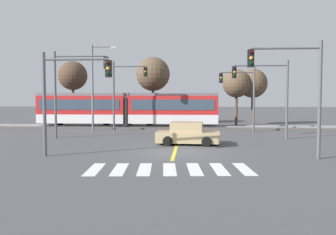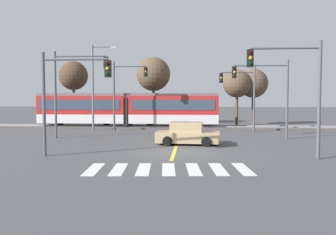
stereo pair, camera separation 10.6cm
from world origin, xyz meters
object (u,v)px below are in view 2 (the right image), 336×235
Objects in this scene: sedan_crossing at (188,134)px; traffic_light_mid_right at (268,86)px; bare_tree_far_west at (73,76)px; bare_tree_far_east at (253,84)px; light_rail_tram at (128,108)px; bare_tree_west at (153,74)px; traffic_light_near_right at (294,81)px; bare_tree_east at (237,84)px; traffic_light_far_left at (125,86)px; traffic_light_near_left at (68,87)px; traffic_light_mid_left at (72,81)px; traffic_light_far_right at (242,89)px; street_lamp_west at (95,82)px.

traffic_light_mid_right reaches higher than sedan_crossing.
bare_tree_far_west is (-13.99, 18.31, 5.03)m from sedan_crossing.
light_rail_tram is at bearing -160.74° from bare_tree_far_east.
bare_tree_west is 11.53m from bare_tree_far_east.
bare_tree_east reaches higher than traffic_light_near_right.
sedan_crossing is 11.50m from traffic_light_far_left.
bare_tree_far_west reaches higher than sedan_crossing.
bare_tree_east is (9.52, -1.05, -1.16)m from bare_tree_west.
sedan_crossing is 8.71m from traffic_light_near_left.
bare_tree_far_west is 9.78m from bare_tree_west.
traffic_light_near_left is at bearing -72.68° from traffic_light_mid_left.
traffic_light_far_right is (13.78, 5.91, -0.57)m from traffic_light_mid_left.
traffic_light_mid_right is at bearing -35.85° from bare_tree_far_west.
traffic_light_near_left is 0.74× the size of bare_tree_far_west.
sedan_crossing is 0.53× the size of street_lamp_west.
traffic_light_far_right is at bearing 61.88° from sedan_crossing.
traffic_light_far_left is at bearing 123.23° from sedan_crossing.
street_lamp_west is at bearing 158.79° from traffic_light_mid_right.
sedan_crossing is at bearing 136.85° from traffic_light_near_right.
traffic_light_far_right is at bearing -2.26° from street_lamp_west.
bare_tree_far_east is (13.55, 22.72, 1.02)m from traffic_light_near_left.
light_rail_tram is at bearing 116.42° from sedan_crossing.
bare_tree_west reaches higher than bare_tree_far_west.
traffic_light_near_right is (14.42, -8.34, -0.44)m from traffic_light_mid_left.
bare_tree_east is at bearing 93.43° from traffic_light_mid_right.
bare_tree_west is 1.22× the size of bare_tree_far_east.
traffic_light_near_left is at bearing -128.03° from traffic_light_far_right.
light_rail_tram is 2.47× the size of bare_tree_far_west.
light_rail_tram is at bearing 90.12° from traffic_light_near_left.
traffic_light_far_right is at bearing -93.27° from bare_tree_east.
traffic_light_mid_left is 0.89× the size of bare_tree_far_west.
traffic_light_near_right reaches higher than traffic_light_mid_right.
bare_tree_east is at bearing 86.73° from traffic_light_far_right.
traffic_light_mid_left is at bearing -104.99° from light_rail_tram.
traffic_light_far_left is 10.86m from traffic_light_far_right.
traffic_light_far_left is at bearing -84.42° from light_rail_tram.
bare_tree_far_east is at bearing 26.36° from bare_tree_east.
traffic_light_mid_right is 0.77× the size of bare_tree_west.
traffic_light_mid_left is 1.12× the size of traffic_light_mid_right.
bare_tree_far_west reaches higher than traffic_light_near_left.
traffic_light_near_right is at bearing -43.15° from sedan_crossing.
traffic_light_mid_right reaches higher than traffic_light_near_left.
traffic_light_mid_left is at bearing -138.40° from bare_tree_far_east.
bare_tree_west is (-9.09, 8.52, 1.96)m from traffic_light_far_right.
traffic_light_near_right is at bearing -50.28° from bare_tree_far_west.
traffic_light_far_right is at bearing -18.24° from light_rail_tram.
street_lamp_west is (-14.42, 14.79, 0.65)m from traffic_light_near_right.
traffic_light_mid_right is at bearing -35.84° from light_rail_tram.
traffic_light_mid_right is (12.04, -5.33, -0.22)m from traffic_light_far_left.
bare_tree_far_east is at bearing 59.19° from traffic_light_near_left.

